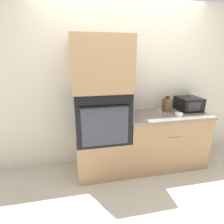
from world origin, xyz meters
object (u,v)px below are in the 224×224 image
(condiment_jar_near, at_px, (130,109))
(condiment_jar_mid, at_px, (160,111))
(bowl, at_px, (179,114))
(wall_oven, at_px, (102,115))
(knife_block, at_px, (167,105))
(microwave, at_px, (189,104))

(condiment_jar_near, height_order, condiment_jar_mid, condiment_jar_near)
(bowl, relative_size, condiment_jar_near, 1.08)
(wall_oven, bearing_deg, condiment_jar_near, 21.55)
(condiment_jar_mid, bearing_deg, wall_oven, -178.81)
(knife_block, bearing_deg, condiment_jar_mid, -149.24)
(microwave, relative_size, condiment_jar_mid, 4.26)
(wall_oven, height_order, microwave, wall_oven)
(microwave, distance_m, knife_block, 0.38)
(microwave, distance_m, condiment_jar_near, 0.97)
(knife_block, relative_size, condiment_jar_mid, 2.99)
(wall_oven, relative_size, condiment_jar_near, 6.96)
(bowl, bearing_deg, condiment_jar_mid, 146.44)
(condiment_jar_near, bearing_deg, condiment_jar_mid, -22.11)
(microwave, height_order, condiment_jar_mid, microwave)
(wall_oven, distance_m, bowl, 1.14)
(microwave, xyz_separation_m, bowl, (-0.31, -0.24, -0.08))
(wall_oven, distance_m, microwave, 1.45)
(wall_oven, distance_m, knife_block, 1.07)
(microwave, relative_size, knife_block, 1.42)
(microwave, xyz_separation_m, knife_block, (-0.38, 0.01, -0.00))
(knife_block, bearing_deg, microwave, -1.37)
(wall_oven, xyz_separation_m, knife_block, (1.06, 0.12, 0.07))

